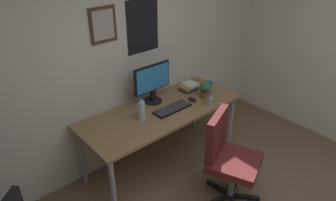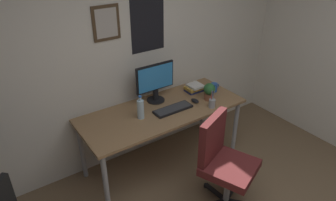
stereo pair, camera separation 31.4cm
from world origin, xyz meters
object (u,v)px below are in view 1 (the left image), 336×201
at_px(monitor, 152,82).
at_px(potted_plant, 205,89).
at_px(coffee_mug_near, 208,85).
at_px(keyboard, 172,109).
at_px(computer_mouse, 192,99).
at_px(book_stack_left, 189,87).
at_px(pen_cup, 210,100).
at_px(water_bottle, 142,110).
at_px(office_chair, 227,155).

height_order(monitor, potted_plant, monitor).
bearing_deg(coffee_mug_near, keyboard, -172.84).
distance_m(computer_mouse, book_stack_left, 0.27).
bearing_deg(computer_mouse, coffee_mug_near, 13.04).
distance_m(monitor, book_stack_left, 0.54).
xyz_separation_m(computer_mouse, pen_cup, (0.08, -0.19, 0.04)).
bearing_deg(monitor, pen_cup, -48.39).
bearing_deg(monitor, keyboard, -82.19).
relative_size(monitor, book_stack_left, 2.14).
height_order(computer_mouse, potted_plant, potted_plant).
relative_size(keyboard, potted_plant, 2.21).
xyz_separation_m(potted_plant, book_stack_left, (-0.01, 0.24, -0.06)).
bearing_deg(book_stack_left, pen_cup, -101.51).
height_order(potted_plant, pen_cup, pen_cup).
xyz_separation_m(keyboard, coffee_mug_near, (0.65, 0.08, 0.04)).
bearing_deg(potted_plant, water_bottle, 173.73).
distance_m(potted_plant, book_stack_left, 0.25).
distance_m(office_chair, water_bottle, 0.93).
xyz_separation_m(monitor, pen_cup, (0.42, -0.47, -0.19)).
bearing_deg(office_chair, keyboard, 94.95).
distance_m(office_chair, computer_mouse, 0.79).
distance_m(keyboard, water_bottle, 0.37).
height_order(water_bottle, potted_plant, water_bottle).
bearing_deg(coffee_mug_near, computer_mouse, -166.96).
bearing_deg(monitor, computer_mouse, -39.79).
relative_size(monitor, water_bottle, 1.82).
relative_size(computer_mouse, water_bottle, 0.44).
height_order(keyboard, water_bottle, water_bottle).
distance_m(office_chair, coffee_mug_near, 1.03).
distance_m(office_chair, book_stack_left, 1.04).
relative_size(office_chair, pen_cup, 4.75).
bearing_deg(water_bottle, office_chair, -61.52).
bearing_deg(computer_mouse, potted_plant, -11.31).
bearing_deg(pen_cup, keyboard, 153.60).
bearing_deg(pen_cup, water_bottle, 161.60).
relative_size(computer_mouse, pen_cup, 0.55).
distance_m(office_chair, keyboard, 0.75).
height_order(monitor, pen_cup, monitor).
relative_size(water_bottle, potted_plant, 1.29).
height_order(office_chair, pen_cup, office_chair).
bearing_deg(coffee_mug_near, office_chair, -126.47).
xyz_separation_m(office_chair, coffee_mug_near, (0.59, 0.80, 0.25)).
height_order(pen_cup, book_stack_left, pen_cup).
bearing_deg(coffee_mug_near, monitor, 163.89).
bearing_deg(office_chair, book_stack_left, 66.80).
height_order(office_chair, coffee_mug_near, office_chair).
distance_m(pen_cup, book_stack_left, 0.41).
height_order(water_bottle, pen_cup, water_bottle).
bearing_deg(monitor, water_bottle, -144.87).
xyz_separation_m(office_chair, potted_plant, (0.41, 0.68, 0.31)).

